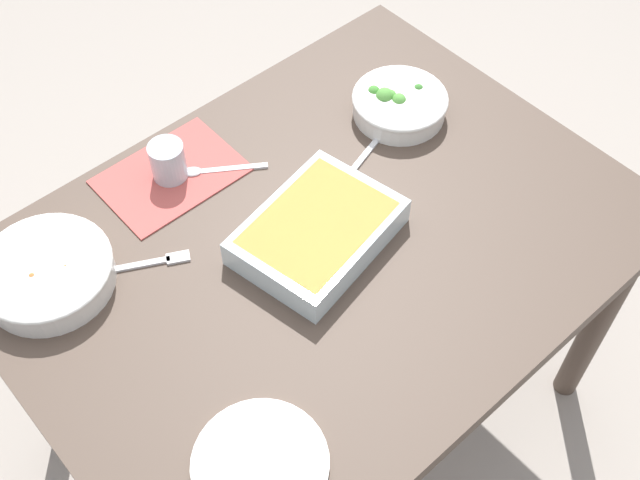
{
  "coord_description": "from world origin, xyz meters",
  "views": [
    {
      "loc": [
        0.62,
        0.69,
        1.96
      ],
      "look_at": [
        0.0,
        0.0,
        0.74
      ],
      "focal_mm": 44.79,
      "sensor_mm": 36.0,
      "label": 1
    }
  ],
  "objects": [
    {
      "name": "spoon_spare",
      "position": [
        0.05,
        -0.28,
        0.74
      ],
      "size": [
        0.16,
        0.11,
        0.01
      ],
      "color": "silver",
      "rests_on": "dining_table"
    },
    {
      "name": "broccoli_bowl",
      "position": [
        -0.36,
        -0.15,
        0.77
      ],
      "size": [
        0.21,
        0.21,
        0.07
      ],
      "color": "silver",
      "rests_on": "dining_table"
    },
    {
      "name": "fork_on_table",
      "position": [
        0.28,
        -0.17,
        0.74
      ],
      "size": [
        0.16,
        0.1,
        0.01
      ],
      "color": "silver",
      "rests_on": "dining_table"
    },
    {
      "name": "dining_table",
      "position": [
        0.0,
        0.0,
        0.65
      ],
      "size": [
        1.2,
        0.9,
        0.74
      ],
      "color": "#4C3D33",
      "rests_on": "ground_plane"
    },
    {
      "name": "spoon_by_broccoli",
      "position": [
        -0.24,
        -0.11,
        0.74
      ],
      "size": [
        0.17,
        0.07,
        0.01
      ],
      "color": "silver",
      "rests_on": "dining_table"
    },
    {
      "name": "stew_bowl",
      "position": [
        0.44,
        -0.26,
        0.77
      ],
      "size": [
        0.25,
        0.25,
        0.06
      ],
      "color": "silver",
      "rests_on": "dining_table"
    },
    {
      "name": "placemat",
      "position": [
        0.12,
        -0.33,
        0.74
      ],
      "size": [
        0.28,
        0.2,
        0.0
      ],
      "primitive_type": "cube",
      "rotation": [
        0.0,
        0.0,
        0.0
      ],
      "color": "#B24C47",
      "rests_on": "dining_table"
    },
    {
      "name": "side_plate",
      "position": [
        0.37,
        0.27,
        0.75
      ],
      "size": [
        0.22,
        0.22,
        0.01
      ],
      "primitive_type": "cylinder",
      "color": "silver",
      "rests_on": "dining_table"
    },
    {
      "name": "spoon_by_stew",
      "position": [
        0.44,
        -0.21,
        0.74
      ],
      "size": [
        0.03,
        0.18,
        0.01
      ],
      "color": "silver",
      "rests_on": "dining_table"
    },
    {
      "name": "baking_dish",
      "position": [
        0.01,
        0.0,
        0.77
      ],
      "size": [
        0.34,
        0.27,
        0.06
      ],
      "color": "silver",
      "rests_on": "dining_table"
    },
    {
      "name": "drink_cup",
      "position": [
        0.12,
        -0.33,
        0.78
      ],
      "size": [
        0.07,
        0.07,
        0.08
      ],
      "color": "#B2BCC6",
      "rests_on": "dining_table"
    },
    {
      "name": "ground_plane",
      "position": [
        0.0,
        0.0,
        0.0
      ],
      "size": [
        6.0,
        6.0,
        0.0
      ],
      "primitive_type": "plane",
      "color": "#9E9389"
    }
  ]
}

